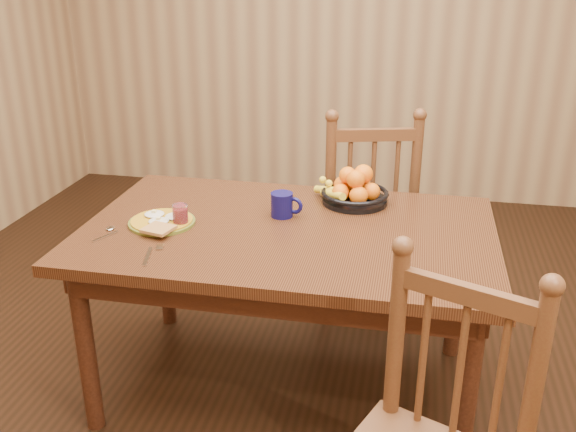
% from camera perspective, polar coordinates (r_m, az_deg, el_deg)
% --- Properties ---
extents(room, '(4.52, 5.02, 2.72)m').
position_cam_1_polar(room, '(2.34, -0.00, 12.57)').
color(room, black).
rests_on(room, ground).
extents(dining_table, '(1.60, 1.00, 0.75)m').
position_cam_1_polar(dining_table, '(2.54, -0.00, -2.81)').
color(dining_table, black).
rests_on(dining_table, ground).
extents(chair_far, '(0.59, 0.58, 1.07)m').
position_cam_1_polar(chair_far, '(3.25, 6.80, 0.05)').
color(chair_far, '#4D2817').
rests_on(chair_far, ground).
extents(breakfast_plate, '(0.26, 0.30, 0.04)m').
position_cam_1_polar(breakfast_plate, '(2.59, -11.15, -0.47)').
color(breakfast_plate, '#59601E').
rests_on(breakfast_plate, dining_table).
extents(fork, '(0.05, 0.18, 0.00)m').
position_cam_1_polar(fork, '(2.34, -12.01, -3.24)').
color(fork, silver).
rests_on(fork, dining_table).
extents(spoon, '(0.06, 0.15, 0.01)m').
position_cam_1_polar(spoon, '(2.57, -15.65, -1.28)').
color(spoon, silver).
rests_on(spoon, dining_table).
extents(coffee_mug, '(0.13, 0.09, 0.10)m').
position_cam_1_polar(coffee_mug, '(2.60, -0.45, 1.03)').
color(coffee_mug, '#0D0B40').
rests_on(coffee_mug, dining_table).
extents(juice_glass, '(0.06, 0.06, 0.09)m').
position_cam_1_polar(juice_glass, '(2.54, -9.54, -0.03)').
color(juice_glass, silver).
rests_on(juice_glass, dining_table).
extents(fruit_bowl, '(0.32, 0.29, 0.17)m').
position_cam_1_polar(fruit_bowl, '(2.76, 5.87, 2.28)').
color(fruit_bowl, black).
rests_on(fruit_bowl, dining_table).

